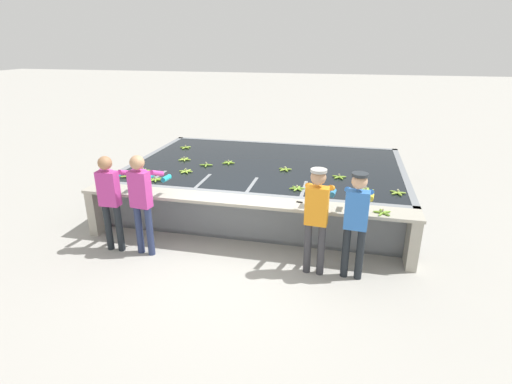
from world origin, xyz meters
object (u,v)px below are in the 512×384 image
Objects in this scene: worker_1 at (142,196)px; banana_bunch_floating_5 at (398,193)px; banana_bunch_floating_7 at (143,171)px; banana_bunch_floating_10 at (206,165)px; worker_2 at (317,211)px; banana_bunch_floating_3 at (366,190)px; banana_bunch_floating_12 at (127,176)px; banana_bunch_floating_9 at (339,177)px; banana_bunch_floating_0 at (155,180)px; banana_bunch_floating_4 at (228,163)px; banana_bunch_floating_6 at (184,159)px; worker_0 at (111,195)px; banana_bunch_floating_11 at (285,169)px; banana_bunch_floating_2 at (185,147)px; knife_0 at (304,203)px; banana_bunch_ledge_0 at (382,212)px; worker_3 at (356,216)px; banana_bunch_floating_1 at (297,188)px; banana_bunch_floating_8 at (186,171)px.

banana_bunch_floating_5 is at bearing 19.18° from worker_1.
banana_bunch_floating_10 is at bearing 31.72° from banana_bunch_floating_7.
banana_bunch_floating_7 is at bearing 156.89° from worker_2.
banana_bunch_floating_3 and banana_bunch_floating_12 have the same top height.
banana_bunch_floating_9 is (3.76, 0.48, 0.00)m from banana_bunch_floating_7.
banana_bunch_floating_0 and banana_bunch_floating_3 have the same top height.
banana_bunch_floating_12 is (-3.88, -0.86, 0.00)m from banana_bunch_floating_9.
banana_bunch_floating_4 is (0.67, 2.44, -0.12)m from worker_1.
worker_1 is 6.00× the size of banana_bunch_floating_5.
banana_bunch_floating_6 is at bearing 163.93° from banana_bunch_floating_3.
worker_0 is 5.84× the size of banana_bunch_floating_7.
banana_bunch_floating_7 is at bearing 117.54° from worker_1.
banana_bunch_floating_12 is at bearing -176.91° from banana_bunch_floating_3.
banana_bunch_floating_12 is at bearing -140.86° from banana_bunch_floating_4.
banana_bunch_floating_11 is (2.22, 1.16, 0.00)m from banana_bunch_floating_0.
knife_0 is (3.17, -2.86, -0.01)m from banana_bunch_floating_2.
worker_2 is 2.36m from banana_bunch_floating_11.
worker_0 is 4.23m from banana_bunch_ledge_0.
worker_3 reaches higher than banana_bunch_floating_5.
banana_bunch_floating_7 is 0.98× the size of banana_bunch_floating_10.
banana_bunch_floating_5 is 3.77m from banana_bunch_floating_10.
banana_bunch_floating_9 is at bearing 70.78° from knife_0.
banana_bunch_floating_5 is (3.95, 1.37, -0.12)m from worker_1.
worker_3 is 5.83× the size of banana_bunch_ledge_0.
worker_3 is at bearing -97.37° from banana_bunch_floating_3.
banana_bunch_floating_1 is 1.01× the size of banana_bunch_floating_6.
worker_3 is 5.69× the size of banana_bunch_floating_8.
worker_0 reaches higher than banana_bunch_floating_11.
banana_bunch_floating_7 is (-3.50, 1.49, -0.10)m from worker_2.
banana_bunch_floating_11 is at bearing 150.67° from banana_bunch_floating_3.
banana_bunch_floating_8 and banana_bunch_floating_10 have the same top height.
banana_bunch_floating_0 is 1.02× the size of banana_bunch_floating_2.
banana_bunch_floating_7 is (-0.24, 1.52, -0.08)m from worker_0.
knife_0 is at bearing -33.98° from banana_bunch_floating_6.
banana_bunch_floating_1 is (-0.98, 1.17, -0.09)m from worker_3.
banana_bunch_floating_5 is at bearing 71.97° from banana_bunch_ledge_0.
banana_bunch_ledge_0 reaches higher than knife_0.
banana_bunch_floating_9 is at bearing 49.55° from banana_bunch_floating_1.
banana_bunch_floating_2 and banana_bunch_floating_11 have the same top height.
banana_bunch_ledge_0 reaches higher than banana_bunch_floating_1.
banana_bunch_floating_2 is 3.94m from banana_bunch_floating_9.
banana_bunch_ledge_0 is (0.21, -0.94, 0.00)m from banana_bunch_floating_3.
banana_bunch_floating_7 is (-0.79, 1.52, -0.12)m from worker_1.
banana_bunch_floating_1 is 1.02× the size of banana_bunch_floating_7.
banana_bunch_floating_7 is (-4.74, 0.15, 0.00)m from banana_bunch_floating_5.
banana_bunch_floating_3 is at bearing -21.02° from banana_bunch_floating_4.
banana_bunch_floating_0 is at bearing -164.42° from banana_bunch_floating_9.
banana_bunch_floating_5 is (1.24, 1.35, -0.10)m from worker_2.
banana_bunch_floating_3 is (4.14, -2.07, -0.00)m from banana_bunch_floating_2.
worker_3 is 3.68m from banana_bunch_floating_10.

